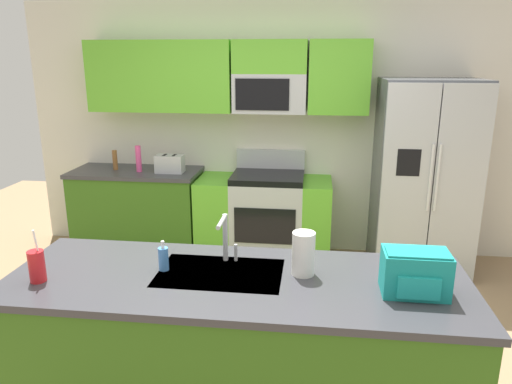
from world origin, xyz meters
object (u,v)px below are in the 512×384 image
range_oven (264,217)px  sink_faucet (225,235)px  refrigerator (424,178)px  drink_cup_red (37,266)px  bottle_pink (138,159)px  soap_dispenser (163,258)px  toaster (170,164)px  paper_towel_roll (303,254)px  backpack (415,272)px  pepper_mill (115,160)px

range_oven → sink_faucet: bearing=-89.8°
refrigerator → drink_cup_red: (-2.47, -2.46, 0.06)m
drink_cup_red → bottle_pink: bearing=98.4°
refrigerator → bottle_pink: refrigerator is taller
range_oven → bottle_pink: size_ratio=5.04×
drink_cup_red → soap_dispenser: (0.61, 0.22, -0.02)m
range_oven → drink_cup_red: drink_cup_red is taller
range_oven → refrigerator: refrigerator is taller
toaster → paper_towel_roll: 2.63m
range_oven → soap_dispenser: (-0.31, -2.31, 0.53)m
sink_faucet → backpack: size_ratio=0.88×
paper_towel_roll → backpack: size_ratio=0.75×
toaster → pepper_mill: 0.61m
range_oven → pepper_mill: bearing=-179.9°
refrigerator → drink_cup_red: bearing=-135.1°
toaster → pepper_mill: pepper_mill is taller
sink_faucet → backpack: sink_faucet is taller
range_oven → bottle_pink: bearing=-177.5°
soap_dispenser → toaster: bearing=106.1°
bottle_pink → backpack: bottle_pink is taller
toaster → paper_towel_roll: size_ratio=1.17×
sink_faucet → paper_towel_roll: 0.46m
range_oven → toaster: 1.11m
range_oven → refrigerator: 1.62m
refrigerator → soap_dispenser: (-1.86, -2.24, 0.04)m
sink_faucet → soap_dispenser: sink_faucet is taller
toaster → sink_faucet: size_ratio=0.99×
toaster → refrigerator: bearing=-0.4°
toaster → bottle_pink: bottle_pink is taller
toaster → backpack: size_ratio=0.88×
refrigerator → backpack: (-0.53, -2.35, 0.09)m
range_oven → toaster: bearing=-176.9°
range_oven → drink_cup_red: bearing=-110.1°
sink_faucet → drink_cup_red: (-0.93, -0.36, -0.08)m
paper_towel_roll → backpack: bearing=-15.6°
refrigerator → paper_towel_roll: refrigerator is taller
drink_cup_red → soap_dispenser: drink_cup_red is taller
refrigerator → bottle_pink: bearing=179.7°
pepper_mill → paper_towel_roll: paper_towel_roll is taller
pepper_mill → backpack: bearing=-43.2°
toaster → soap_dispenser: toaster is taller
range_oven → sink_faucet: (0.01, -2.17, 0.62)m
bottle_pink → paper_towel_roll: bottle_pink is taller
pepper_mill → backpack: 3.54m
drink_cup_red → range_oven: bearing=69.9°
toaster → pepper_mill: (-0.60, 0.05, 0.01)m
refrigerator → bottle_pink: (-2.83, 0.01, 0.11)m
drink_cup_red → backpack: (1.93, 0.10, 0.03)m
drink_cup_red → backpack: bearing=3.0°
refrigerator → sink_faucet: bearing=-126.2°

